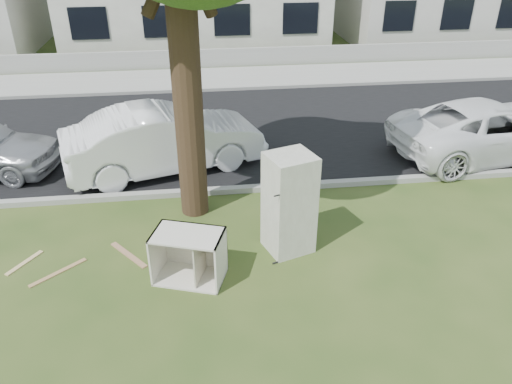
{
  "coord_description": "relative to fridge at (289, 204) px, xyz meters",
  "views": [
    {
      "loc": [
        -0.27,
        -6.95,
        5.27
      ],
      "look_at": [
        0.69,
        0.6,
        1.01
      ],
      "focal_mm": 35.0,
      "sensor_mm": 36.0,
      "label": 1
    }
  ],
  "objects": [
    {
      "name": "fridge",
      "position": [
        0.0,
        0.0,
        0.0
      ],
      "size": [
        0.94,
        0.9,
        1.83
      ],
      "primitive_type": "cube",
      "rotation": [
        0.0,
        0.0,
        0.32
      ],
      "color": "silver",
      "rests_on": "ground"
    },
    {
      "name": "car_right",
      "position": [
        5.6,
        3.31,
        -0.24
      ],
      "size": [
        5.15,
        2.94,
        1.35
      ],
      "primitive_type": "imported",
      "rotation": [
        0.0,
        0.0,
        1.72
      ],
      "color": "white",
      "rests_on": "ground"
    },
    {
      "name": "plank_c",
      "position": [
        -4.59,
        0.1,
        -0.9
      ],
      "size": [
        0.49,
        0.68,
        0.02
      ],
      "primitive_type": "cube",
      "rotation": [
        0.0,
        0.0,
        0.98
      ],
      "color": "tan",
      "rests_on": "ground"
    },
    {
      "name": "plank_a",
      "position": [
        -3.95,
        -0.25,
        -0.9
      ],
      "size": [
        0.84,
        0.72,
        0.02
      ],
      "primitive_type": "cube",
      "rotation": [
        0.0,
        0.0,
        0.69
      ],
      "color": "#A57F4F",
      "rests_on": "ground"
    },
    {
      "name": "plank_b",
      "position": [
        -2.83,
        0.11,
        -0.9
      ],
      "size": [
        0.71,
        0.85,
        0.02
      ],
      "primitive_type": "cube",
      "rotation": [
        0.0,
        0.0,
        -0.9
      ],
      "color": "#9F7453",
      "rests_on": "ground"
    },
    {
      "name": "low_wall",
      "position": [
        -1.23,
        12.3,
        -0.56
      ],
      "size": [
        120.0,
        0.15,
        0.7
      ],
      "primitive_type": "cube",
      "color": "gray",
      "rests_on": "ground"
    },
    {
      "name": "kerb_near",
      "position": [
        -1.23,
        2.15,
        -0.91
      ],
      "size": [
        120.0,
        0.18,
        0.12
      ],
      "primitive_type": "cube",
      "color": "gray",
      "rests_on": "ground"
    },
    {
      "name": "cabinet",
      "position": [
        -1.75,
        -0.64,
        -0.48
      ],
      "size": [
        1.27,
        1.01,
        0.87
      ],
      "primitive_type": "cube",
      "rotation": [
        0.0,
        0.0,
        -0.33
      ],
      "color": "white",
      "rests_on": "ground"
    },
    {
      "name": "ground",
      "position": [
        -1.23,
        -0.3,
        -0.91
      ],
      "size": [
        120.0,
        120.0,
        0.0
      ],
      "primitive_type": "plane",
      "color": "#2D4518"
    },
    {
      "name": "kerb_far",
      "position": [
        -1.23,
        9.25,
        -0.91
      ],
      "size": [
        120.0,
        0.18,
        0.12
      ],
      "primitive_type": "cube",
      "color": "gray",
      "rests_on": "ground"
    },
    {
      "name": "sidewalk",
      "position": [
        -1.23,
        10.7,
        -0.91
      ],
      "size": [
        120.0,
        2.8,
        0.01
      ],
      "primitive_type": "cube",
      "color": "gray",
      "rests_on": "ground"
    },
    {
      "name": "car_center",
      "position": [
        -2.24,
        3.5,
        -0.17
      ],
      "size": [
        4.8,
        2.8,
        1.5
      ],
      "primitive_type": "imported",
      "rotation": [
        0.0,
        0.0,
        1.86
      ],
      "color": "white",
      "rests_on": "ground"
    },
    {
      "name": "road",
      "position": [
        -1.23,
        5.7,
        -0.91
      ],
      "size": [
        120.0,
        7.0,
        0.01
      ],
      "primitive_type": "cube",
      "color": "black",
      "rests_on": "ground"
    }
  ]
}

